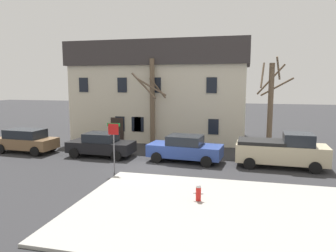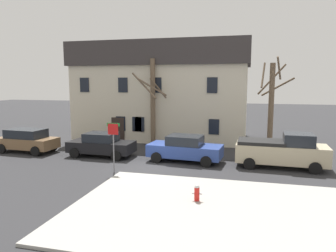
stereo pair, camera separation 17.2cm
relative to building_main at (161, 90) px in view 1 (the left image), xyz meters
name	(u,v)px [view 1 (the left image)]	position (x,y,z in m)	size (l,w,h in m)	color
ground_plane	(145,168)	(1.75, -10.29, -4.29)	(120.00, 120.00, 0.00)	#2D2D30
sidewalk_slab	(211,211)	(6.27, -15.91, -4.23)	(10.92, 8.14, 0.12)	#A8A59E
building_main	(161,90)	(0.00, 0.00, 0.00)	(15.33, 6.83, 8.41)	beige
tree_bare_near	(152,101)	(0.23, -3.63, -0.71)	(2.87, 1.71, 6.86)	brown
tree_bare_mid	(271,102)	(9.26, -2.56, -0.73)	(2.71, 2.38, 6.89)	brown
car_brown_wagon	(26,140)	(-7.86, -8.31, -3.41)	(4.36, 2.28, 1.68)	brown
car_black_sedan	(101,145)	(-2.03, -8.24, -3.47)	(4.46, 2.16, 1.63)	black
car_blue_sedan	(185,148)	(3.77, -8.21, -3.45)	(4.81, 2.43, 1.68)	#2D4799
pickup_truck_beige	(282,151)	(9.62, -8.18, -3.28)	(5.26, 2.36, 2.08)	#C6B793
fire_hydrant	(198,192)	(5.66, -15.07, -3.81)	(0.42, 0.22, 0.70)	red
street_sign_pole	(114,138)	(0.40, -11.65, -2.33)	(0.76, 0.07, 2.80)	slate
bicycle_leaning	(99,141)	(-3.94, -4.63, -3.92)	(1.74, 0.26, 1.03)	black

